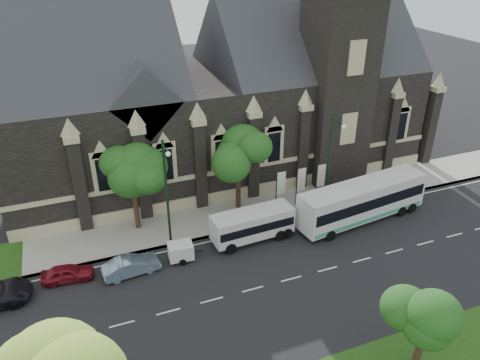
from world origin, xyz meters
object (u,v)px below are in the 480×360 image
banner_flag_center (300,182)px  box_trailer (181,251)px  street_lamp_near (330,160)px  banner_flag_left (279,186)px  tour_coach (363,200)px  tree_park_east (430,304)px  sedan (131,266)px  shuttle_bus (253,224)px  tree_walk_right (240,148)px  street_lamp_mid (167,189)px  banner_flag_right (319,178)px  car_far_red (67,273)px  tree_walk_left (133,166)px

banner_flag_center → box_trailer: banner_flag_center is taller
street_lamp_near → banner_flag_center: (-1.71, 1.91, -2.73)m
banner_flag_left → tour_coach: 7.17m
tree_park_east → box_trailer: 17.90m
banner_flag_left → sedan: (-13.80, -4.19, -1.70)m
tree_park_east → tour_coach: size_ratio=0.51×
shuttle_bus → tree_walk_right: bearing=77.0°
tree_park_east → street_lamp_mid: size_ratio=0.70×
tree_walk_right → tour_coach: 11.35m
tree_park_east → banner_flag_center: bearing=83.4°
banner_flag_left → shuttle_bus: 5.33m
tree_walk_right → banner_flag_right: size_ratio=1.95×
street_lamp_near → car_far_red: street_lamp_near is taller
tree_park_east → sedan: (-13.69, 14.14, -3.94)m
sedan → tree_walk_right: bearing=-66.9°
banner_flag_center → car_far_red: banner_flag_center is taller
banner_flag_right → shuttle_bus: bearing=-156.6°
street_lamp_mid → banner_flag_center: street_lamp_mid is taller
box_trailer → car_far_red: 8.13m
tree_walk_right → box_trailer: bearing=-141.0°
banner_flag_right → sedan: banner_flag_right is taller
tree_walk_left → street_lamp_mid: (1.80, -3.61, -0.62)m
street_lamp_mid → banner_flag_left: bearing=10.5°
street_lamp_near → car_far_red: size_ratio=2.50×
street_lamp_mid → tree_walk_left: bearing=116.5°
street_lamp_mid → banner_flag_left: street_lamp_mid is taller
tree_walk_left → box_trailer: 7.76m
street_lamp_mid → banner_flag_right: bearing=7.6°
tree_walk_right → car_far_red: bearing=-161.7°
street_lamp_mid → shuttle_bus: (6.32, -1.54, -3.62)m
banner_flag_right → car_far_red: bearing=-171.6°
tree_walk_right → tour_coach: size_ratio=0.64×
tree_walk_right → banner_flag_left: (3.08, -1.71, -3.43)m
banner_flag_right → tour_coach: (1.84, -4.12, -0.47)m
box_trailer → car_far_red: bearing=-179.8°
banner_flag_left → banner_flag_center: size_ratio=1.00×
street_lamp_near → car_far_red: bearing=-176.4°
tree_park_east → car_far_red: tree_park_east is taller
car_far_red → sedan: bearing=-95.5°
street_lamp_near → sedan: street_lamp_near is taller
tree_park_east → box_trailer: size_ratio=2.33×
street_lamp_mid → street_lamp_near: bearing=0.0°
tree_park_east → street_lamp_mid: bearing=121.8°
tree_park_east → banner_flag_right: (4.11, 18.32, -2.24)m
banner_flag_left → banner_flag_center: (2.00, 0.00, 0.00)m
sedan → car_far_red: size_ratio=1.15×
street_lamp_mid → tour_coach: (16.13, -2.22, -3.20)m
tree_walk_left → banner_flag_right: tree_walk_left is taller
banner_flag_right → tour_coach: banner_flag_right is taller
street_lamp_mid → tour_coach: bearing=-7.8°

